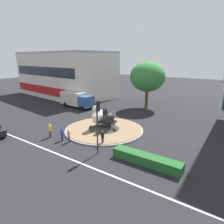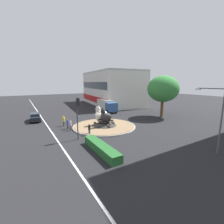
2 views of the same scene
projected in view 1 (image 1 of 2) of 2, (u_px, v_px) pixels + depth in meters
ground_plane at (104, 130)px, 26.78m from camera, size 160.00×160.00×0.00m
lane_centreline at (56, 153)px, 20.23m from camera, size 112.00×0.20×0.01m
roundabout_island at (104, 128)px, 26.70m from camera, size 10.54×10.54×1.14m
cat_statue_white at (98, 115)px, 26.45m from camera, size 1.93×2.60×2.56m
cat_statue_black at (108, 118)px, 25.75m from camera, size 1.92×2.30×2.21m
traffic_light_mast at (98, 118)px, 19.35m from camera, size 0.35×0.46×5.49m
shophouse_block at (65, 74)px, 50.56m from camera, size 27.04×15.52×10.92m
clipped_hedge_strip at (146, 160)px, 18.13m from camera, size 6.65×1.20×0.90m
broadleaf_tree_behind_island at (148, 77)px, 37.03m from camera, size 6.59×6.59×8.87m
pedestrian_blue_shirt at (62, 134)px, 23.20m from camera, size 0.37×0.37×1.60m
pedestrian_pink_shirt at (69, 135)px, 22.76m from camera, size 0.33×0.33×1.57m
pedestrian_black_shirt at (103, 137)px, 22.09m from camera, size 0.34×0.34×1.64m
pedestrian_yellow_shirt at (50, 130)px, 24.12m from camera, size 0.40×0.40×1.80m
delivery_box_truck at (77, 99)px, 38.70m from camera, size 7.43×2.99×2.98m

